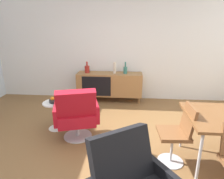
# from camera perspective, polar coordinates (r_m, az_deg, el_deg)

# --- Properties ---
(ground_plane) EXTENTS (8.32, 8.32, 0.00)m
(ground_plane) POSITION_cam_1_polar(r_m,az_deg,el_deg) (3.08, -1.27, -18.85)
(ground_plane) COLOR brown
(wall_back) EXTENTS (6.80, 0.12, 2.80)m
(wall_back) POSITION_cam_1_polar(r_m,az_deg,el_deg) (5.08, 1.85, 12.94)
(wall_back) COLOR silver
(wall_back) RESTS_ON ground_plane
(sideboard) EXTENTS (1.60, 0.45, 0.72)m
(sideboard) POSITION_cam_1_polar(r_m,az_deg,el_deg) (4.98, -0.72, 1.57)
(sideboard) COLOR olive
(sideboard) RESTS_ON ground_plane
(vase_cobalt) EXTENTS (0.09, 0.09, 0.28)m
(vase_cobalt) POSITION_cam_1_polar(r_m,az_deg,el_deg) (4.86, 3.84, 5.68)
(vase_cobalt) COLOR #337266
(vase_cobalt) RESTS_ON sideboard
(vase_sculptural_dark) EXTENTS (0.12, 0.12, 0.28)m
(vase_sculptural_dark) POSITION_cam_1_polar(r_m,az_deg,el_deg) (4.97, -7.16, 5.88)
(vase_sculptural_dark) COLOR maroon
(vase_sculptural_dark) RESTS_ON sideboard
(vase_ceramic_small) EXTENTS (0.07, 0.07, 0.27)m
(vase_ceramic_small) POSITION_cam_1_polar(r_m,az_deg,el_deg) (4.87, 0.76, 6.23)
(vase_ceramic_small) COLOR beige
(vase_ceramic_small) RESTS_ON sideboard
(dining_chair_near_window) EXTENTS (0.45, 0.42, 0.86)m
(dining_chair_near_window) POSITION_cam_1_polar(r_m,az_deg,el_deg) (2.88, 18.38, -11.58)
(dining_chair_near_window) COLOR brown
(dining_chair_near_window) RESTS_ON ground_plane
(lounge_chair_red) EXTENTS (0.83, 0.80, 0.95)m
(lounge_chair_red) POSITION_cam_1_polar(r_m,az_deg,el_deg) (3.34, -10.13, -6.75)
(lounge_chair_red) COLOR red
(lounge_chair_red) RESTS_ON ground_plane
(side_table_round) EXTENTS (0.44, 0.44, 0.52)m
(side_table_round) POSITION_cam_1_polar(r_m,az_deg,el_deg) (3.82, -15.81, -6.29)
(side_table_round) COLOR white
(side_table_round) RESTS_ON ground_plane
(fruit_bowl) EXTENTS (0.20, 0.20, 0.11)m
(fruit_bowl) POSITION_cam_1_polar(r_m,az_deg,el_deg) (3.73, -16.11, -2.99)
(fruit_bowl) COLOR #262628
(fruit_bowl) RESTS_ON side_table_round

